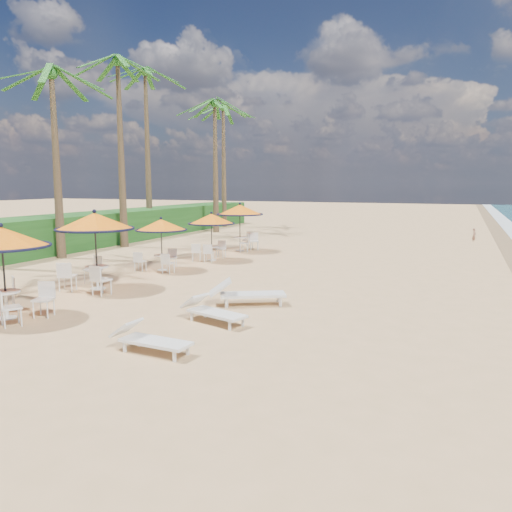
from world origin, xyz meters
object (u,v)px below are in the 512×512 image
Objects in this scene: lounger_near at (148,338)px; lounger_mid at (211,310)px; station_1 at (94,231)px; station_3 at (211,225)px; lounger_far at (245,293)px; station_2 at (161,231)px; station_0 at (4,249)px; station_4 at (241,216)px.

lounger_mid reaches higher than lounger_near.
station_1 is 1.19× the size of station_3.
lounger_far is (0.07, 1.94, 0.05)m from lounger_mid.
station_2 is at bearing 125.84° from lounger_near.
station_1 reaches higher than lounger_far.
station_0 is 10.69m from station_3.
lounger_mid is (0.15, 2.50, 0.01)m from lounger_near.
lounger_near is at bearing -41.28° from station_1.
lounger_mid is (5.36, -2.08, -1.61)m from station_1.
station_4 is (-0.07, 3.48, 0.21)m from station_3.
lounger_far is (5.08, 3.60, -1.45)m from station_0.
station_3 is 8.63m from lounger_far.
station_0 is 5.16m from lounger_near.
station_2 is at bearing -101.43° from station_3.
station_3 is 0.99× the size of lounger_far.
lounger_far reaches higher than lounger_near.
station_4 reaches higher than station_0.
lounger_near is (5.21, -4.57, -1.62)m from station_1.
station_1 reaches higher than lounger_near.
station_4 reaches higher than station_3.
station_4 is (0.23, 14.17, 0.01)m from station_0.
station_2 is (-0.32, 7.61, -0.24)m from station_0.
lounger_far is at bearing 35.37° from station_0.
station_0 reaches higher than lounger_mid.
lounger_mid is at bearing -69.07° from station_4.
station_0 is 1.36× the size of lounger_near.
lounger_near is (4.63, -15.00, -1.52)m from station_4.
station_0 is 1.11× the size of lounger_far.
station_2 is at bearing 115.20° from lounger_far.
station_4 is at bearing 128.43° from lounger_mid.
station_1 is 1.18× the size of lounger_far.
lounger_far is (4.85, -10.56, -1.46)m from station_4.
station_3 is (0.65, 6.95, -0.31)m from station_1.
station_1 is at bearing -95.34° from station_3.
station_3 is (0.62, 3.08, 0.05)m from station_2.
station_1 is 3.89m from station_2.
station_2 is 6.59m from station_4.
lounger_near is 4.45m from lounger_far.
station_4 reaches higher than station_2.
station_3 is at bearing 78.57° from station_2.
lounger_far is (0.22, 4.44, 0.06)m from lounger_near.
lounger_mid is (5.01, 1.66, -1.50)m from station_0.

